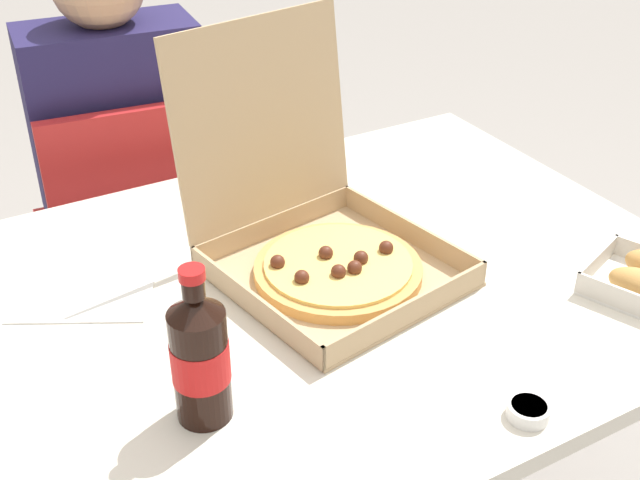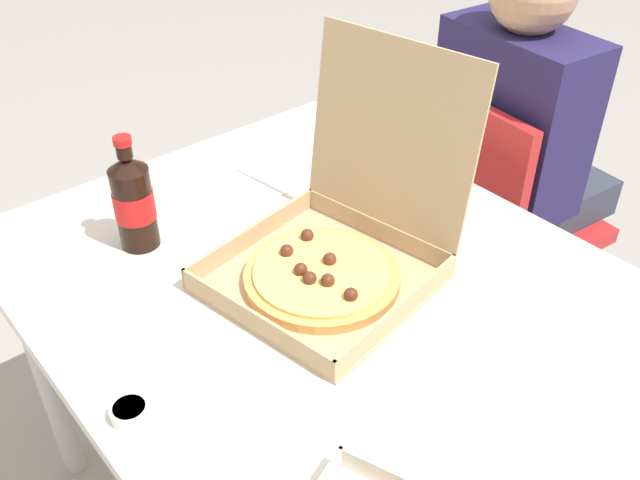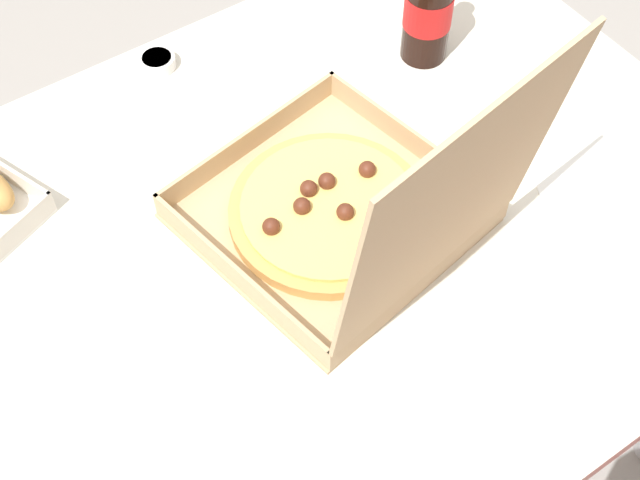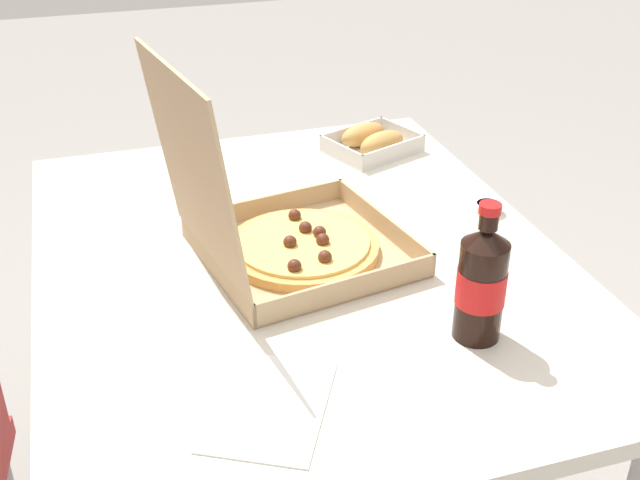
{
  "view_description": "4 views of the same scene",
  "coord_description": "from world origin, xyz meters",
  "px_view_note": "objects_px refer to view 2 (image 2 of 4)",
  "views": [
    {
      "loc": [
        -0.56,
        -0.94,
        1.46
      ],
      "look_at": [
        -0.01,
        0.03,
        0.77
      ],
      "focal_mm": 45.72,
      "sensor_mm": 36.0,
      "label": 1
    },
    {
      "loc": [
        0.72,
        -0.61,
        1.5
      ],
      "look_at": [
        -0.04,
        0.02,
        0.78
      ],
      "focal_mm": 39.19,
      "sensor_mm": 36.0,
      "label": 2
    },
    {
      "loc": [
        0.42,
        0.59,
        1.69
      ],
      "look_at": [
        0.04,
        0.03,
        0.75
      ],
      "focal_mm": 49.97,
      "sensor_mm": 36.0,
      "label": 3
    },
    {
      "loc": [
        -1.18,
        0.33,
        1.44
      ],
      "look_at": [
        -0.05,
        -0.02,
        0.77
      ],
      "focal_mm": 44.77,
      "sensor_mm": 36.0,
      "label": 4
    }
  ],
  "objects_px": {
    "diner_person": "(522,139)",
    "cola_bottle": "(134,201)",
    "paper_menu": "(267,170)",
    "pizza_box_open": "(334,248)",
    "chair": "(493,216)",
    "dipping_sauce_cup": "(130,411)"
  },
  "relations": [
    {
      "from": "cola_bottle",
      "to": "paper_menu",
      "type": "height_order",
      "value": "cola_bottle"
    },
    {
      "from": "paper_menu",
      "to": "chair",
      "type": "bearing_deg",
      "value": 95.31
    },
    {
      "from": "chair",
      "to": "paper_menu",
      "type": "relative_size",
      "value": 3.95
    },
    {
      "from": "chair",
      "to": "diner_person",
      "type": "height_order",
      "value": "diner_person"
    },
    {
      "from": "chair",
      "to": "pizza_box_open",
      "type": "xyz_separation_m",
      "value": [
        0.13,
        -0.66,
        0.29
      ]
    },
    {
      "from": "diner_person",
      "to": "paper_menu",
      "type": "distance_m",
      "value": 0.65
    },
    {
      "from": "chair",
      "to": "dipping_sauce_cup",
      "type": "xyz_separation_m",
      "value": [
        0.19,
        -1.09,
        0.25
      ]
    },
    {
      "from": "diner_person",
      "to": "dipping_sauce_cup",
      "type": "xyz_separation_m",
      "value": [
        0.19,
        -1.15,
        0.04
      ]
    },
    {
      "from": "diner_person",
      "to": "pizza_box_open",
      "type": "height_order",
      "value": "diner_person"
    },
    {
      "from": "diner_person",
      "to": "cola_bottle",
      "type": "bearing_deg",
      "value": -100.35
    },
    {
      "from": "pizza_box_open",
      "to": "paper_menu",
      "type": "height_order",
      "value": "pizza_box_open"
    },
    {
      "from": "pizza_box_open",
      "to": "paper_menu",
      "type": "xyz_separation_m",
      "value": [
        -0.36,
        0.12,
        -0.05
      ]
    },
    {
      "from": "diner_person",
      "to": "dipping_sauce_cup",
      "type": "height_order",
      "value": "diner_person"
    },
    {
      "from": "diner_person",
      "to": "pizza_box_open",
      "type": "xyz_separation_m",
      "value": [
        0.13,
        -0.72,
        0.09
      ]
    },
    {
      "from": "diner_person",
      "to": "paper_menu",
      "type": "bearing_deg",
      "value": -111.36
    },
    {
      "from": "diner_person",
      "to": "cola_bottle",
      "type": "height_order",
      "value": "diner_person"
    },
    {
      "from": "paper_menu",
      "to": "diner_person",
      "type": "bearing_deg",
      "value": 96.8
    },
    {
      "from": "diner_person",
      "to": "cola_bottle",
      "type": "distance_m",
      "value": 0.96
    },
    {
      "from": "chair",
      "to": "cola_bottle",
      "type": "distance_m",
      "value": 0.96
    },
    {
      "from": "cola_bottle",
      "to": "paper_menu",
      "type": "distance_m",
      "value": 0.36
    },
    {
      "from": "pizza_box_open",
      "to": "paper_menu",
      "type": "distance_m",
      "value": 0.38
    },
    {
      "from": "paper_menu",
      "to": "dipping_sauce_cup",
      "type": "height_order",
      "value": "dipping_sauce_cup"
    }
  ]
}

